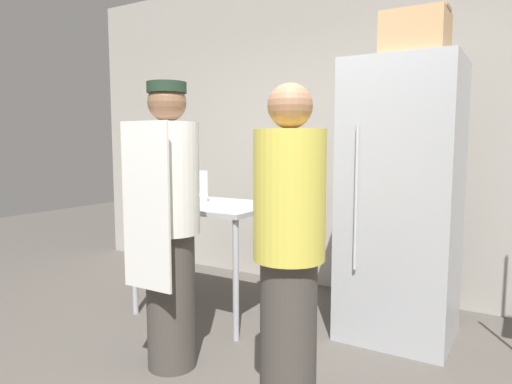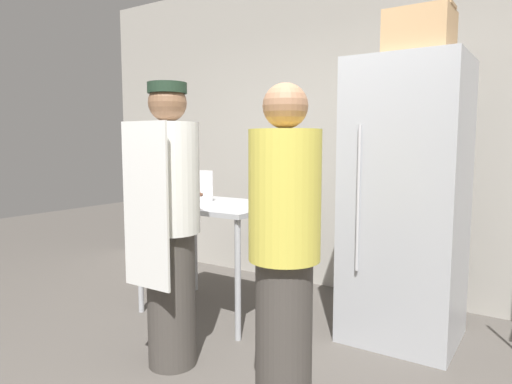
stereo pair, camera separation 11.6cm
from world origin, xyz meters
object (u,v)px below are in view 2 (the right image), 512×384
(refrigerator, at_px, (405,202))
(person_customer, at_px, (284,251))
(person_baker, at_px, (169,222))
(donut_box, at_px, (192,196))
(blender_pitcher, at_px, (267,186))
(cardboard_storage_box, at_px, (420,32))

(refrigerator, xyz_separation_m, person_customer, (-0.24, -1.28, -0.12))
(person_baker, relative_size, person_customer, 1.04)
(donut_box, bearing_deg, refrigerator, 12.63)
(refrigerator, distance_m, blender_pitcher, 1.09)
(cardboard_storage_box, xyz_separation_m, person_customer, (-0.31, -1.18, -1.24))
(donut_box, height_order, person_customer, person_customer)
(blender_pitcher, height_order, cardboard_storage_box, cardboard_storage_box)
(blender_pitcher, bearing_deg, refrigerator, 3.56)
(refrigerator, xyz_separation_m, cardboard_storage_box, (0.08, -0.10, 1.12))
(refrigerator, height_order, cardboard_storage_box, cardboard_storage_box)
(blender_pitcher, distance_m, cardboard_storage_box, 1.58)
(refrigerator, relative_size, blender_pitcher, 6.59)
(person_baker, bearing_deg, refrigerator, 47.87)
(refrigerator, relative_size, cardboard_storage_box, 4.82)
(donut_box, bearing_deg, blender_pitcher, 28.68)
(cardboard_storage_box, bearing_deg, person_customer, -104.86)
(refrigerator, height_order, donut_box, refrigerator)
(person_customer, bearing_deg, refrigerator, 79.55)
(blender_pitcher, distance_m, person_baker, 1.14)
(person_customer, bearing_deg, person_baker, 174.87)
(blender_pitcher, bearing_deg, cardboard_storage_box, -1.42)
(refrigerator, bearing_deg, person_baker, -132.13)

